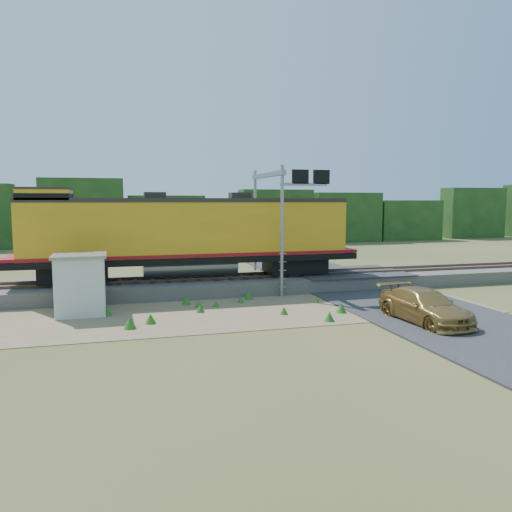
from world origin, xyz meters
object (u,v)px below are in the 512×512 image
object	(u,v)px
locomotive	(185,233)
car	(425,306)
signal_gantry	(277,199)
shed	(81,284)

from	to	relation	value
locomotive	car	xyz separation A→B (m)	(9.26, -10.09, -2.76)
locomotive	signal_gantry	bearing A→B (deg)	-7.15
signal_gantry	car	world-z (taller)	signal_gantry
shed	signal_gantry	bearing A→B (deg)	17.27
shed	car	distance (m)	15.96
locomotive	signal_gantry	size ratio (longest dim) A/B	2.71
signal_gantry	car	xyz separation A→B (m)	(3.89, -9.41, -4.75)
signal_gantry	car	distance (m)	11.24
locomotive	shed	size ratio (longest dim) A/B	6.88
locomotive	shed	distance (m)	7.29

